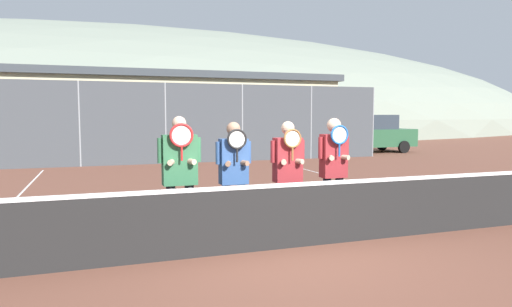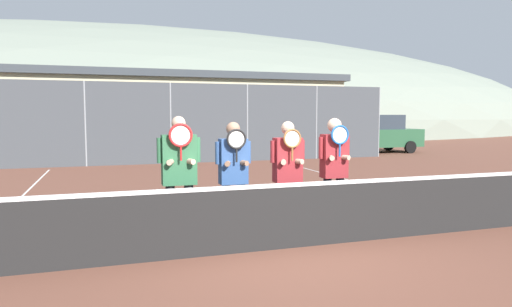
# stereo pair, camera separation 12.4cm
# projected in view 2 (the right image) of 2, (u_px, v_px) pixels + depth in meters

# --- Properties ---
(ground_plane) EXTENTS (120.00, 120.00, 0.00)m
(ground_plane) POSITION_uv_depth(u_px,v_px,m) (286.00, 248.00, 6.39)
(ground_plane) COLOR brown
(hill_distant) EXTENTS (115.35, 64.09, 22.43)m
(hill_distant) POSITION_uv_depth(u_px,v_px,m) (127.00, 130.00, 55.46)
(hill_distant) COLOR gray
(hill_distant) RESTS_ON ground_plane
(clubhouse_building) EXTENTS (17.92, 5.50, 4.09)m
(clubhouse_building) POSITION_uv_depth(u_px,v_px,m) (181.00, 111.00, 25.16)
(clubhouse_building) COLOR beige
(clubhouse_building) RESTS_ON ground_plane
(fence_back) EXTENTS (18.44, 0.06, 3.08)m
(fence_back) POSITION_uv_depth(u_px,v_px,m) (171.00, 123.00, 17.40)
(fence_back) COLOR gray
(fence_back) RESTS_ON ground_plane
(tennis_net) EXTENTS (11.35, 0.09, 1.03)m
(tennis_net) POSITION_uv_depth(u_px,v_px,m) (286.00, 215.00, 6.35)
(tennis_net) COLOR gray
(tennis_net) RESTS_ON ground_plane
(court_line_right_sideline) EXTENTS (0.05, 16.00, 0.01)m
(court_line_right_sideline) POSITION_uv_depth(u_px,v_px,m) (407.00, 196.00, 10.54)
(court_line_right_sideline) COLOR white
(court_line_right_sideline) RESTS_ON ground_plane
(player_leftmost) EXTENTS (0.61, 0.34, 1.85)m
(player_leftmost) POSITION_uv_depth(u_px,v_px,m) (179.00, 170.00, 6.40)
(player_leftmost) COLOR #56565B
(player_leftmost) RESTS_ON ground_plane
(player_center_left) EXTENTS (0.54, 0.34, 1.76)m
(player_center_left) POSITION_uv_depth(u_px,v_px,m) (233.00, 171.00, 6.74)
(player_center_left) COLOR #56565B
(player_center_left) RESTS_ON ground_plane
(player_center_right) EXTENTS (0.55, 0.34, 1.77)m
(player_center_right) POSITION_uv_depth(u_px,v_px,m) (288.00, 170.00, 6.92)
(player_center_right) COLOR black
(player_center_right) RESTS_ON ground_plane
(player_rightmost) EXTENTS (0.54, 0.34, 1.82)m
(player_rightmost) POSITION_uv_depth(u_px,v_px,m) (334.00, 165.00, 7.24)
(player_rightmost) COLOR #232838
(player_rightmost) RESTS_ON ground_plane
(car_far_left) EXTENTS (4.09, 2.02, 1.72)m
(car_far_left) POSITION_uv_depth(u_px,v_px,m) (5.00, 140.00, 17.89)
(car_far_left) COLOR #B2B7BC
(car_far_left) RESTS_ON ground_plane
(car_left_of_center) EXTENTS (4.73, 2.00, 1.86)m
(car_left_of_center) POSITION_uv_depth(u_px,v_px,m) (143.00, 137.00, 19.07)
(car_left_of_center) COLOR black
(car_left_of_center) RESTS_ON ground_plane
(car_center) EXTENTS (4.53, 1.93, 1.81)m
(car_center) POSITION_uv_depth(u_px,v_px,m) (265.00, 135.00, 21.07)
(car_center) COLOR silver
(car_center) RESTS_ON ground_plane
(car_right_of_center) EXTENTS (4.77, 1.97, 1.86)m
(car_right_of_center) POSITION_uv_depth(u_px,v_px,m) (373.00, 134.00, 22.46)
(car_right_of_center) COLOR #285638
(car_right_of_center) RESTS_ON ground_plane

